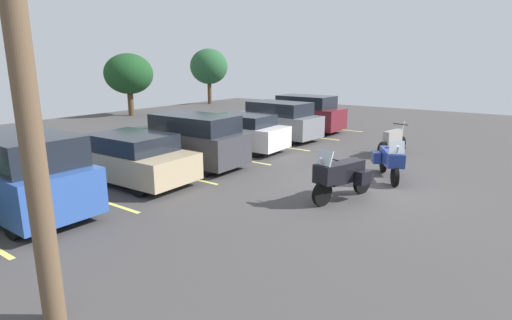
{
  "coord_description": "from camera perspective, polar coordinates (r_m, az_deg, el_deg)",
  "views": [
    {
      "loc": [
        -11.11,
        -4.21,
        3.61
      ],
      "look_at": [
        -1.91,
        2.4,
        0.85
      ],
      "focal_mm": 28.31,
      "sensor_mm": 36.0,
      "label": 1
    }
  ],
  "objects": [
    {
      "name": "utility_pole",
      "position": [
        5.83,
        -30.66,
        15.01
      ],
      "size": [
        0.49,
        1.79,
        7.63
      ],
      "color": "brown",
      "rests_on": "ground"
    },
    {
      "name": "car_grey",
      "position": [
        19.44,
        2.95,
        5.61
      ],
      "size": [
        2.16,
        4.45,
        1.78
      ],
      "color": "slate",
      "rests_on": "ground"
    },
    {
      "name": "car_tan",
      "position": [
        13.14,
        -17.94,
        0.37
      ],
      "size": [
        2.02,
        4.91,
        1.5
      ],
      "color": "tan",
      "rests_on": "ground"
    },
    {
      "name": "car_blue",
      "position": [
        11.33,
        -30.56,
        -1.63
      ],
      "size": [
        1.98,
        4.72,
        1.99
      ],
      "color": "#2D519E",
      "rests_on": "ground"
    },
    {
      "name": "car_white",
      "position": [
        16.97,
        -2.63,
        3.97
      ],
      "size": [
        1.92,
        4.4,
        1.52
      ],
      "color": "white",
      "rests_on": "ground"
    },
    {
      "name": "motorcycle_touring",
      "position": [
        10.93,
        11.95,
        -2.1
      ],
      "size": [
        2.23,
        1.13,
        1.46
      ],
      "color": "black",
      "rests_on": "ground"
    },
    {
      "name": "tree_right",
      "position": [
        29.3,
        -17.54,
        11.51
      ],
      "size": [
        3.26,
        3.26,
        4.2
      ],
      "color": "#4C3823",
      "rests_on": "ground"
    },
    {
      "name": "car_charcoal",
      "position": [
        14.52,
        -9.41,
        2.81
      ],
      "size": [
        1.83,
        4.4,
        1.84
      ],
      "color": "#38383D",
      "rests_on": "ground"
    },
    {
      "name": "parking_stripes",
      "position": [
        15.0,
        -9.12,
        -0.42
      ],
      "size": [
        20.63,
        5.09,
        0.01
      ],
      "color": "#EAE066",
      "rests_on": "ground"
    },
    {
      "name": "car_maroon",
      "position": [
        21.85,
        6.64,
        6.55
      ],
      "size": [
        1.96,
        4.46,
        1.89
      ],
      "color": "maroon",
      "rests_on": "ground"
    },
    {
      "name": "motorcycle_third",
      "position": [
        16.94,
        18.76,
        2.63
      ],
      "size": [
        2.19,
        0.64,
        1.28
      ],
      "color": "black",
      "rests_on": "ground"
    },
    {
      "name": "ground",
      "position": [
        12.43,
        14.31,
        -3.89
      ],
      "size": [
        44.0,
        44.0,
        0.1
      ],
      "primitive_type": "cube",
      "color": "#423F3F"
    },
    {
      "name": "motorcycle_second",
      "position": [
        13.28,
        18.42,
        0.04
      ],
      "size": [
        1.99,
        1.37,
        1.36
      ],
      "color": "black",
      "rests_on": "ground"
    },
    {
      "name": "tree_left",
      "position": [
        36.37,
        -6.67,
        12.98
      ],
      "size": [
        3.26,
        3.26,
        4.76
      ],
      "color": "#4C3823",
      "rests_on": "ground"
    }
  ]
}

